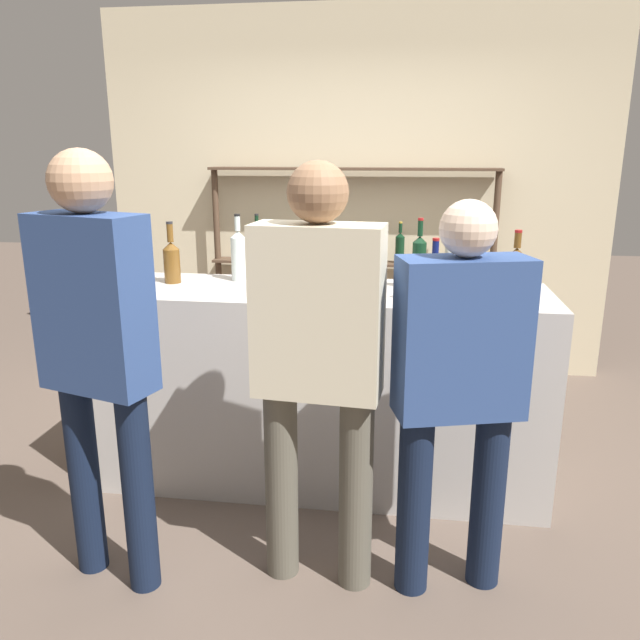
{
  "coord_description": "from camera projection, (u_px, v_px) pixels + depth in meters",
  "views": [
    {
      "loc": [
        0.43,
        -3.08,
        1.76
      ],
      "look_at": [
        0.0,
        0.0,
        0.9
      ],
      "focal_mm": 35.0,
      "sensor_mm": 36.0,
      "label": 1
    }
  ],
  "objects": [
    {
      "name": "bar_counter",
      "position": [
        320.0,
        387.0,
        3.32
      ],
      "size": [
        2.33,
        0.65,
        1.06
      ],
      "primitive_type": "cube",
      "color": "#B7B2AD",
      "rests_on": "ground_plane"
    },
    {
      "name": "counter_bottle_4",
      "position": [
        419.0,
        261.0,
        3.17
      ],
      "size": [
        0.07,
        0.07,
        0.36
      ],
      "color": "black",
      "rests_on": "bar_counter"
    },
    {
      "name": "customer_center",
      "position": [
        318.0,
        353.0,
        2.4
      ],
      "size": [
        0.51,
        0.26,
        1.72
      ],
      "rotation": [
        0.0,
        0.0,
        1.48
      ],
      "color": "#575347",
      "rests_on": "ground_plane"
    },
    {
      "name": "counter_bottle_3",
      "position": [
        238.0,
        254.0,
        3.37
      ],
      "size": [
        0.08,
        0.08,
        0.36
      ],
      "color": "silver",
      "rests_on": "bar_counter"
    },
    {
      "name": "customer_left",
      "position": [
        97.0,
        342.0,
        2.39
      ],
      "size": [
        0.48,
        0.32,
        1.76
      ],
      "rotation": [
        0.0,
        0.0,
        1.28
      ],
      "color": "#121C33",
      "rests_on": "ground_plane"
    },
    {
      "name": "counter_bottle_1",
      "position": [
        172.0,
        260.0,
        3.32
      ],
      "size": [
        0.09,
        0.09,
        0.33
      ],
      "color": "brown",
      "rests_on": "bar_counter"
    },
    {
      "name": "back_wall",
      "position": [
        354.0,
        196.0,
        4.93
      ],
      "size": [
        3.93,
        0.12,
        2.8
      ],
      "primitive_type": "cube",
      "color": "beige",
      "rests_on": "ground_plane"
    },
    {
      "name": "counter_bottle_2",
      "position": [
        515.0,
        272.0,
        2.94
      ],
      "size": [
        0.09,
        0.09,
        0.33
      ],
      "color": "brown",
      "rests_on": "bar_counter"
    },
    {
      "name": "customer_right",
      "position": [
        459.0,
        378.0,
        2.37
      ],
      "size": [
        0.52,
        0.33,
        1.59
      ],
      "rotation": [
        0.0,
        0.0,
        1.84
      ],
      "color": "#121C33",
      "rests_on": "ground_plane"
    },
    {
      "name": "ground_plane",
      "position": [
        320.0,
        476.0,
        3.46
      ],
      "size": [
        16.0,
        16.0,
        0.0
      ],
      "primitive_type": "plane",
      "color": "brown"
    },
    {
      "name": "counter_bottle_0",
      "position": [
        434.0,
        279.0,
        2.86
      ],
      "size": [
        0.08,
        0.08,
        0.31
      ],
      "color": "#0F1956",
      "rests_on": "bar_counter"
    },
    {
      "name": "wine_glass",
      "position": [
        125.0,
        258.0,
        3.34
      ],
      "size": [
        0.08,
        0.08,
        0.18
      ],
      "color": "silver",
      "rests_on": "bar_counter"
    },
    {
      "name": "back_shelf",
      "position": [
        349.0,
        238.0,
        4.85
      ],
      "size": [
        2.21,
        0.18,
        1.62
      ],
      "color": "#4C3828",
      "rests_on": "ground_plane"
    },
    {
      "name": "cork_jar",
      "position": [
        131.0,
        277.0,
        3.2
      ],
      "size": [
        0.13,
        0.13,
        0.12
      ],
      "color": "silver",
      "rests_on": "bar_counter"
    }
  ]
}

